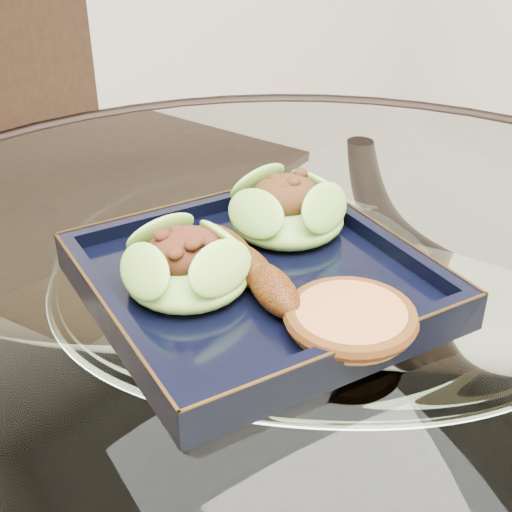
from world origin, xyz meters
TOP-DOWN VIEW (x-y plane):
  - dining_table at (-0.00, -0.00)m, footprint 1.13×1.13m
  - dining_chair at (-0.06, 0.57)m, footprint 0.61×0.61m
  - navy_plate at (-0.03, 0.04)m, footprint 0.28×0.28m
  - lettuce_wrap_left at (-0.09, 0.05)m, footprint 0.13×0.13m
  - lettuce_wrap_right at (0.04, 0.09)m, footprint 0.12×0.12m
  - roasted_plantain at (-0.04, 0.04)m, footprint 0.03×0.15m
  - crumb_patty at (-0.01, -0.06)m, footprint 0.10×0.10m

SIDE VIEW (x-z plane):
  - dining_chair at x=-0.06m, z-range 0.06..1.12m
  - dining_table at x=0.00m, z-range 0.21..0.98m
  - navy_plate at x=-0.03m, z-range 0.76..0.78m
  - crumb_patty at x=-0.01m, z-range 0.78..0.80m
  - roasted_plantain at x=-0.04m, z-range 0.78..0.81m
  - lettuce_wrap_left at x=-0.09m, z-range 0.78..0.82m
  - lettuce_wrap_right at x=0.04m, z-range 0.78..0.82m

